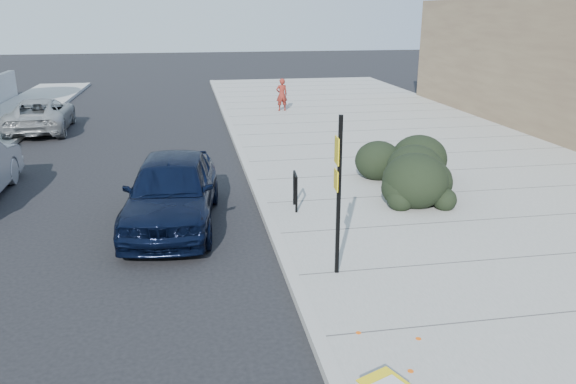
% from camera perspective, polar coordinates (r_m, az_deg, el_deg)
% --- Properties ---
extents(ground, '(120.00, 120.00, 0.00)m').
position_cam_1_polar(ground, '(10.12, 0.48, -9.25)').
color(ground, black).
rests_on(ground, ground).
extents(sidewalk_near, '(11.20, 50.00, 0.15)m').
position_cam_1_polar(sidewalk_near, '(16.29, 16.84, 0.92)').
color(sidewalk_near, gray).
rests_on(sidewalk_near, ground).
extents(curb_near, '(0.22, 50.00, 0.17)m').
position_cam_1_polar(curb_near, '(14.67, -3.11, -0.13)').
color(curb_near, '#9E9E99').
rests_on(curb_near, ground).
extents(bike_rack, '(0.11, 0.60, 0.87)m').
position_cam_1_polar(bike_rack, '(13.18, 0.75, 0.48)').
color(bike_rack, black).
rests_on(bike_rack, sidewalk_near).
extents(sign_post, '(0.11, 0.33, 2.85)m').
position_cam_1_polar(sign_post, '(9.62, 5.10, 0.50)').
color(sign_post, black).
rests_on(sign_post, sidewalk_near).
extents(hedge, '(2.11, 3.85, 1.40)m').
position_cam_1_polar(hedge, '(15.09, 12.29, 3.03)').
color(hedge, black).
rests_on(hedge, sidewalk_near).
extents(sedan_navy, '(2.37, 4.90, 1.61)m').
position_cam_1_polar(sedan_navy, '(12.80, -11.72, 0.19)').
color(sedan_navy, black).
rests_on(sedan_navy, ground).
extents(suv_silver, '(2.50, 4.92, 1.33)m').
position_cam_1_polar(suv_silver, '(24.75, -23.82, 7.20)').
color(suv_silver, '#939698').
rests_on(suv_silver, ground).
extents(pedestrian, '(0.59, 0.43, 1.50)m').
position_cam_1_polar(pedestrian, '(26.62, -0.64, 9.86)').
color(pedestrian, maroon).
rests_on(pedestrian, sidewalk_near).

